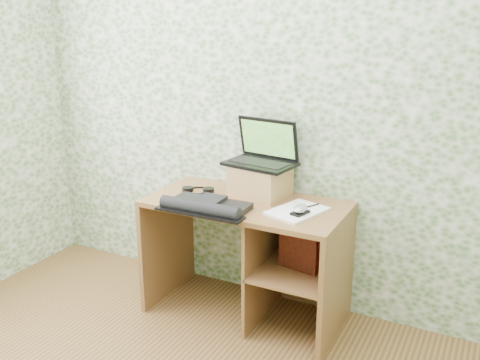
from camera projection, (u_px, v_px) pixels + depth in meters
The scene contains 10 objects.
wall_back at pixel (269, 103), 3.31m from camera, with size 3.50×3.50×0.00m, color silver.
desk at pixel (259, 244), 3.28m from camera, with size 1.20×0.60×0.75m.
riser at pixel (260, 181), 3.29m from camera, with size 0.32×0.27×0.19m, color #A7804A.
laptop at pixel (263, 154), 3.28m from camera, with size 0.44×0.34×0.27m.
keyboard at pixel (206, 206), 3.06m from camera, with size 0.54×0.27×0.08m.
headphones at pixel (198, 190), 3.39m from camera, with size 0.20×0.19×0.03m.
notepad at pixel (297, 211), 3.03m from camera, with size 0.23×0.33×0.02m, color white.
mouse at pixel (300, 210), 2.96m from camera, with size 0.07×0.12×0.04m, color silver.
pen at pixel (310, 206), 3.07m from camera, with size 0.01×0.01×0.14m, color black.
red_box at pixel (301, 245), 3.11m from camera, with size 0.25×0.08×0.30m, color maroon.
Camera 1 is at (1.34, -1.27, 1.82)m, focal length 40.00 mm.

